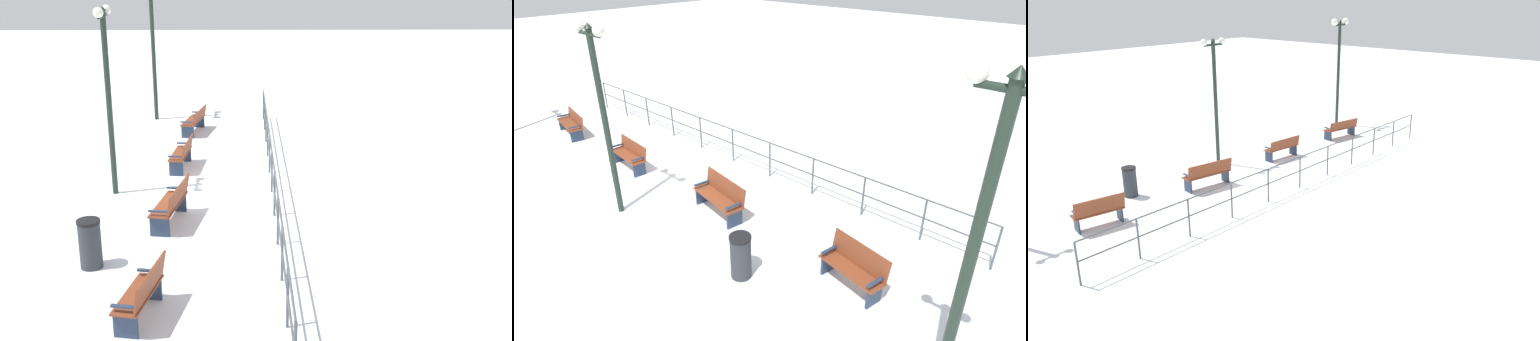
{
  "view_description": "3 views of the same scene",
  "coord_description": "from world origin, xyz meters",
  "views": [
    {
      "loc": [
        -1.86,
        15.32,
        5.71
      ],
      "look_at": [
        -2.11,
        0.1,
        0.62
      ],
      "focal_mm": 44.21,
      "sensor_mm": 36.0,
      "label": 1
    },
    {
      "loc": [
        5.98,
        9.32,
        6.06
      ],
      "look_at": [
        -2.15,
        1.93,
        0.45
      ],
      "focal_mm": 30.27,
      "sensor_mm": 36.0,
      "label": 2
    },
    {
      "loc": [
        -12.46,
        12.51,
        6.31
      ],
      "look_at": [
        -2.16,
        0.41,
        0.64
      ],
      "focal_mm": 35.49,
      "sensor_mm": 36.0,
      "label": 3
    }
  ],
  "objects": [
    {
      "name": "ground_plane",
      "position": [
        0.0,
        0.0,
        0.0
      ],
      "size": [
        80.0,
        80.0,
        0.0
      ],
      "primitive_type": "plane",
      "color": "white",
      "rests_on": "ground"
    },
    {
      "name": "bench_nearest",
      "position": [
        -0.1,
        -5.99,
        0.45
      ],
      "size": [
        0.82,
        1.76,
        0.83
      ],
      "rotation": [
        0.0,
        0.0,
        -0.17
      ],
      "color": "brown",
      "rests_on": "ground"
    },
    {
      "name": "bench_second",
      "position": [
        -0.04,
        -2.0,
        0.46
      ],
      "size": [
        0.61,
        1.58,
        0.86
      ],
      "rotation": [
        0.0,
        0.0,
        -0.08
      ],
      "color": "brown",
      "rests_on": "ground"
    },
    {
      "name": "bench_third",
      "position": [
        -0.18,
        2.02,
        0.5
      ],
      "size": [
        0.8,
        1.74,
        0.95
      ],
      "rotation": [
        0.0,
        0.0,
        -0.16
      ],
      "color": "brown",
      "rests_on": "ground"
    },
    {
      "name": "bench_fourth",
      "position": [
        -0.13,
        6.02,
        0.48
      ],
      "size": [
        0.76,
        1.49,
        0.94
      ],
      "rotation": [
        0.0,
        0.0,
        -0.18
      ],
      "color": "brown",
      "rests_on": "ground"
    },
    {
      "name": "lamppost_middle",
      "position": [
        1.52,
        0.01,
        2.97
      ],
      "size": [
        0.24,
        1.11,
        4.71
      ],
      "color": "#1E2D23",
      "rests_on": "ground"
    },
    {
      "name": "lamppost_far",
      "position": [
        1.52,
        8.37,
        3.11
      ],
      "size": [
        0.23,
        0.96,
        5.13
      ],
      "color": "#1E2D23",
      "rests_on": "ground"
    },
    {
      "name": "waterfront_railing",
      "position": [
        -2.52,
        -0.0,
        0.73
      ],
      "size": [
        0.05,
        15.94,
        1.11
      ],
      "color": "#4C5156",
      "rests_on": "ground"
    },
    {
      "name": "trash_bin",
      "position": [
        1.18,
        4.15,
        0.5
      ],
      "size": [
        0.46,
        0.46,
        0.99
      ],
      "color": "#2D3338",
      "rests_on": "ground"
    }
  ]
}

